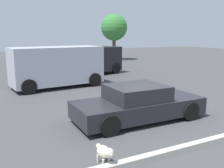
% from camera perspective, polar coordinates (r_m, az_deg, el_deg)
% --- Properties ---
extents(ground_plane, '(80.00, 80.00, 0.00)m').
position_cam_1_polar(ground_plane, '(8.85, 5.26, -7.95)').
color(ground_plane, '#424244').
extents(sedan_foreground, '(4.47, 1.93, 1.22)m').
position_cam_1_polar(sedan_foreground, '(8.66, 5.92, -4.46)').
color(sedan_foreground, '#232328').
rests_on(sedan_foreground, ground_plane).
extents(dog, '(0.30, 0.67, 0.47)m').
position_cam_1_polar(dog, '(5.84, -1.67, -15.14)').
color(dog, beige).
rests_on(dog, ground_plane).
extents(van_white, '(5.03, 2.54, 2.22)m').
position_cam_1_polar(van_white, '(14.23, -12.30, 4.07)').
color(van_white, '#B2B7C1').
rests_on(van_white, ground_plane).
extents(suv_dark, '(5.21, 3.23, 1.99)m').
position_cam_1_polar(suv_dark, '(18.28, -5.24, 5.45)').
color(suv_dark, black).
rests_on(suv_dark, ground_plane).
extents(parking_curb, '(8.36, 0.20, 0.12)m').
position_cam_1_polar(parking_curb, '(6.96, 16.92, -13.32)').
color(parking_curb, '#B7B2A8').
rests_on(parking_curb, ground_plane).
extents(tree_back_left, '(2.95, 2.95, 5.13)m').
position_cam_1_polar(tree_back_left, '(29.08, 0.47, 12.59)').
color(tree_back_left, brown).
rests_on(tree_back_left, ground_plane).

